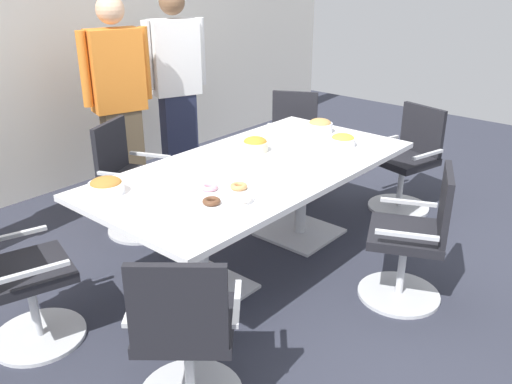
# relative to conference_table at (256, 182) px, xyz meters

# --- Properties ---
(ground_plane) EXTENTS (10.00, 10.00, 0.01)m
(ground_plane) POSITION_rel_conference_table_xyz_m (0.00, 0.00, -0.63)
(ground_plane) COLOR #2D303D
(back_wall) EXTENTS (8.00, 0.10, 2.80)m
(back_wall) POSITION_rel_conference_table_xyz_m (0.00, 2.40, 0.77)
(back_wall) COLOR white
(back_wall) RESTS_ON ground
(conference_table) EXTENTS (2.40, 1.20, 0.75)m
(conference_table) POSITION_rel_conference_table_xyz_m (0.00, 0.00, 0.00)
(conference_table) COLOR white
(conference_table) RESTS_ON ground
(office_chair_0) EXTENTS (0.71, 0.71, 0.91)m
(office_chair_0) POSITION_rel_conference_table_xyz_m (-0.28, 1.09, -0.22)
(office_chair_0) COLOR silver
(office_chair_0) RESTS_ON ground
(office_chair_1) EXTENTS (0.67, 0.67, 0.91)m
(office_chair_1) POSITION_rel_conference_table_xyz_m (-1.59, 0.39, -0.22)
(office_chair_1) COLOR silver
(office_chair_1) RESTS_ON ground
(office_chair_2) EXTENTS (0.76, 0.76, 0.91)m
(office_chair_2) POSITION_rel_conference_table_xyz_m (-1.32, -0.70, -0.22)
(office_chair_2) COLOR silver
(office_chair_2) RESTS_ON ground
(office_chair_3) EXTENTS (0.72, 0.72, 0.91)m
(office_chair_3) POSITION_rel_conference_table_xyz_m (0.28, -1.09, -0.22)
(office_chair_3) COLOR silver
(office_chair_3) RESTS_ON ground
(office_chair_4) EXTENTS (0.66, 0.66, 0.91)m
(office_chair_4) POSITION_rel_conference_table_xyz_m (1.59, -0.39, -0.22)
(office_chair_4) COLOR silver
(office_chair_4) RESTS_ON ground
(office_chair_5) EXTENTS (0.73, 0.73, 0.91)m
(office_chair_5) POSITION_rel_conference_table_xyz_m (1.33, 0.69, -0.22)
(office_chair_5) COLOR silver
(office_chair_5) RESTS_ON ground
(person_standing_1) EXTENTS (0.61, 0.34, 1.82)m
(person_standing_1) POSITION_rel_conference_table_xyz_m (0.04, 1.60, 0.33)
(person_standing_1) COLOR brown
(person_standing_1) RESTS_ON ground
(person_standing_2) EXTENTS (0.60, 0.36, 1.84)m
(person_standing_2) POSITION_rel_conference_table_xyz_m (0.75, 1.65, 0.34)
(person_standing_2) COLOR #232842
(person_standing_2) RESTS_ON ground
(snack_bowl_chips_yellow) EXTENTS (0.19, 0.19, 0.10)m
(snack_bowl_chips_yellow) POSITION_rel_conference_table_xyz_m (0.77, -0.22, 0.17)
(snack_bowl_chips_yellow) COLOR white
(snack_bowl_chips_yellow) RESTS_ON conference_table
(snack_bowl_chips_orange) EXTENTS (0.19, 0.19, 0.11)m
(snack_bowl_chips_orange) POSITION_rel_conference_table_xyz_m (0.24, 0.21, 0.18)
(snack_bowl_chips_orange) COLOR beige
(snack_bowl_chips_orange) RESTS_ON conference_table
(snack_bowl_pretzels) EXTENTS (0.22, 0.22, 0.10)m
(snack_bowl_pretzels) POSITION_rel_conference_table_xyz_m (-0.97, 0.38, 0.17)
(snack_bowl_pretzels) COLOR white
(snack_bowl_pretzels) RESTS_ON conference_table
(snack_bowl_cookies) EXTENTS (0.21, 0.21, 0.11)m
(snack_bowl_cookies) POSITION_rel_conference_table_xyz_m (0.96, 0.12, 0.18)
(snack_bowl_cookies) COLOR white
(snack_bowl_cookies) RESTS_ON conference_table
(donut_platter) EXTENTS (0.38, 0.38, 0.04)m
(donut_platter) POSITION_rel_conference_table_xyz_m (-0.54, -0.22, 0.14)
(donut_platter) COLOR white
(donut_platter) RESTS_ON conference_table
(napkin_pile) EXTENTS (0.16, 0.16, 0.05)m
(napkin_pile) POSITION_rel_conference_table_xyz_m (-0.12, 0.06, 0.15)
(napkin_pile) COLOR white
(napkin_pile) RESTS_ON conference_table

